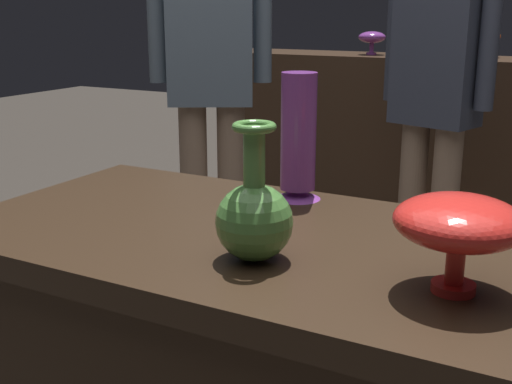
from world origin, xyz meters
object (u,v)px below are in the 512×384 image
shelf_vase_left (372,38)px  visitor_near_left (210,59)px  visitor_center_back (436,87)px  shelf_vase_center (483,37)px  vase_left_accent (298,140)px  vase_tall_behind (459,224)px  vase_centerpiece (254,216)px

shelf_vase_left → visitor_near_left: visitor_near_left is taller
shelf_vase_left → visitor_center_back: (0.49, -0.65, -0.15)m
shelf_vase_center → visitor_near_left: 1.41m
vase_left_accent → vase_tall_behind: bearing=-39.6°
shelf_vase_left → shelf_vase_center: bearing=8.8°
vase_left_accent → visitor_near_left: bearing=131.7°
shelf_vase_center → vase_left_accent: bearing=-90.9°
vase_centerpiece → shelf_vase_center: 2.40m
vase_left_accent → visitor_near_left: 1.16m
shelf_vase_center → visitor_center_back: size_ratio=0.10×
visitor_center_back → visitor_near_left: visitor_near_left is taller
vase_centerpiece → vase_left_accent: (-0.09, 0.37, 0.06)m
vase_tall_behind → shelf_vase_left: 2.47m
vase_left_accent → shelf_vase_left: shelf_vase_left is taller
shelf_vase_center → visitor_near_left: size_ratio=0.09×
vase_tall_behind → vase_centerpiece: bearing=-175.6°
vase_centerpiece → vase_left_accent: vase_left_accent is taller
shelf_vase_center → visitor_center_back: 0.75m
visitor_center_back → shelf_vase_left: bearing=-36.3°
vase_centerpiece → visitor_near_left: bearing=124.8°
vase_centerpiece → vase_tall_behind: bearing=4.4°
shelf_vase_center → visitor_center_back: bearing=-92.6°
vase_left_accent → shelf_vase_center: bearing=89.1°
shelf_vase_left → visitor_near_left: (-0.28, -1.08, -0.04)m
shelf_vase_center → shelf_vase_left: shelf_vase_center is taller
shelf_vase_left → visitor_center_back: size_ratio=0.09×
vase_tall_behind → shelf_vase_center: bearing=99.4°
vase_tall_behind → shelf_vase_center: size_ratio=1.19×
visitor_center_back → vase_left_accent: bearing=107.2°
vase_centerpiece → vase_left_accent: size_ratio=0.84×
vase_tall_behind → vase_left_accent: size_ratio=0.69×
vase_centerpiece → shelf_vase_center: bearing=91.5°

